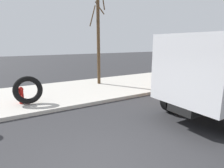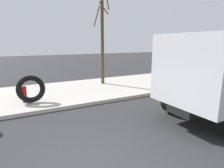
# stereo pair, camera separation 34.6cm
# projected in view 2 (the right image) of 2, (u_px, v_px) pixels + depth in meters

# --- Properties ---
(sidewalk_curb) EXTENTS (36.00, 5.00, 0.15)m
(sidewalk_curb) POSITION_uv_depth(u_px,v_px,m) (42.00, 95.00, 9.66)
(sidewalk_curb) COLOR #BCB7AD
(sidewalk_curb) RESTS_ON ground
(fire_hydrant) EXTENTS (0.23, 0.52, 0.73)m
(fire_hydrant) POSITION_uv_depth(u_px,v_px,m) (24.00, 93.00, 8.22)
(fire_hydrant) COLOR red
(fire_hydrant) RESTS_ON sidewalk_curb
(loose_tire) EXTENTS (1.22, 0.62, 1.21)m
(loose_tire) POSITION_uv_depth(u_px,v_px,m) (31.00, 89.00, 8.16)
(loose_tire) COLOR black
(loose_tire) RESTS_ON sidewalk_curb
(bare_tree) EXTENTS (1.03, 1.04, 5.81)m
(bare_tree) POSITION_uv_depth(u_px,v_px,m) (102.00, 37.00, 11.48)
(bare_tree) COLOR #4C3823
(bare_tree) RESTS_ON sidewalk_curb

